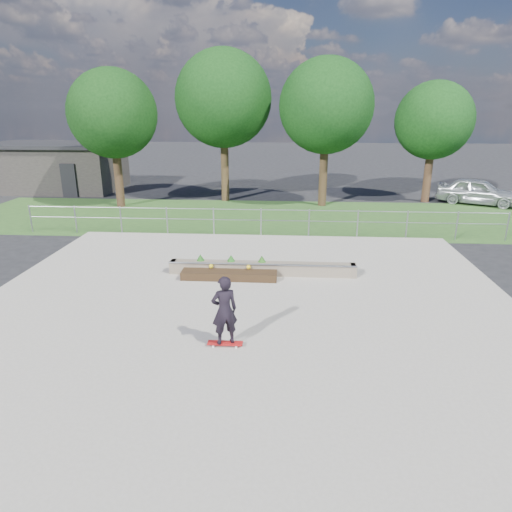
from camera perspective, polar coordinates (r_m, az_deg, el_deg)
The scene contains 13 objects.
ground at distance 12.27m, azimuth -1.42°, elevation -7.06°, with size 120.00×120.00×0.00m, color black.
grass_verge at distance 22.68m, azimuth 1.14°, elevation 4.89°, with size 30.00×8.00×0.02m, color #284B1E.
concrete_slab at distance 12.25m, azimuth -1.42°, elevation -6.94°, with size 15.00×15.00×0.06m, color gray.
fence at distance 19.10m, azimuth 0.63°, elevation 4.69°, with size 20.06×0.06×1.20m.
building at distance 32.92m, azimuth -23.73°, elevation 10.22°, with size 8.40×5.40×3.00m.
tree_far_left at distance 25.69m, azimuth -17.48°, elevation 16.57°, with size 4.55×4.55×7.15m.
tree_mid_left at distance 26.29m, azimuth -4.09°, elevation 18.98°, with size 5.25×5.25×8.25m.
tree_mid_right at distance 25.12m, azimuth 8.78°, elevation 18.01°, with size 4.90×4.90×7.70m.
tree_far_right at distance 27.72m, azimuth 21.37°, elevation 15.46°, with size 4.20×4.20×6.60m.
grind_ledge at distance 14.70m, azimuth 0.76°, elevation -1.55°, with size 6.00×0.44×0.43m.
planter_bed at distance 14.68m, azimuth -3.21°, elevation -1.69°, with size 3.00×1.20×0.61m.
skateboarder at distance 10.18m, azimuth -3.97°, elevation -6.84°, with size 0.80×0.57×1.69m.
parked_car at distance 28.45m, azimuth 26.00°, elevation 7.28°, with size 1.72×4.28×1.46m, color #A6ACB0.
Camera 1 is at (1.06, -11.04, 5.24)m, focal length 32.00 mm.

